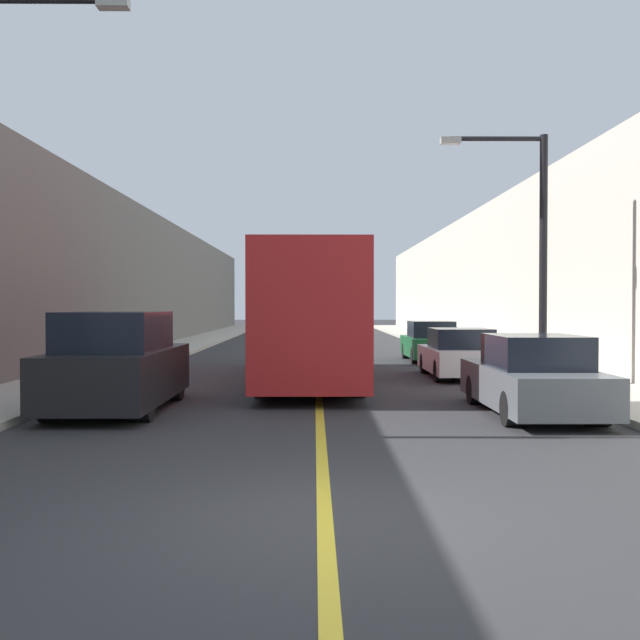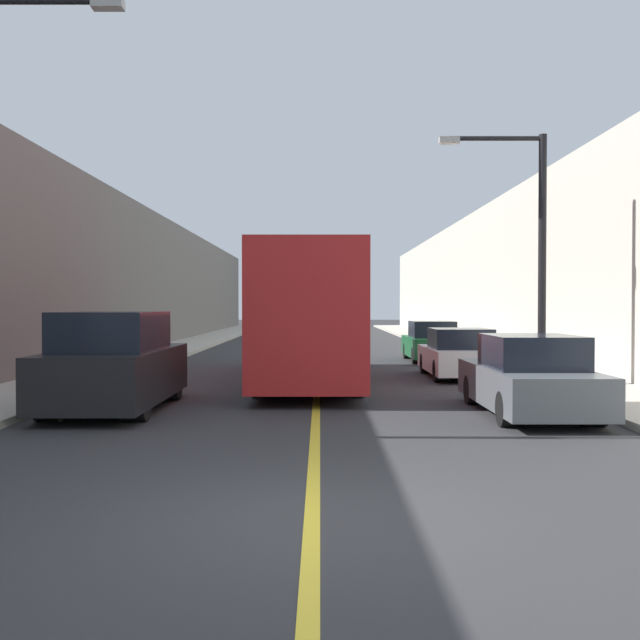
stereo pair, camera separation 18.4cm
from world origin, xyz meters
The scene contains 12 objects.
ground_plane centered at (0.00, 0.00, 0.00)m, with size 200.00×200.00×0.00m, color #2D2D30.
sidewalk_left centered at (-6.63, 30.00, 0.07)m, with size 2.58×72.00×0.14m, color #B2AA9E.
sidewalk_right centered at (6.63, 30.00, 0.07)m, with size 2.58×72.00×0.14m, color #B2AA9E.
building_row_left centered at (-9.91, 30.00, 3.33)m, with size 4.00×72.00×6.65m, color #66605B.
building_row_right centered at (9.91, 30.00, 3.43)m, with size 4.00×72.00×6.87m, color #B7B2A3.
road_center_line centered at (0.00, 30.00, 0.00)m, with size 0.16×72.00×0.01m, color gold.
bus centered at (-0.20, 13.46, 1.87)m, with size 2.57×11.66×3.52m.
parked_suv_left centered at (-4.04, 7.69, 0.91)m, with size 2.00×4.98×1.98m.
car_right_near centered at (4.10, 7.05, 0.69)m, with size 1.82×4.73×1.54m.
car_right_mid centered at (4.13, 14.41, 0.65)m, with size 1.86×4.21×1.44m.
car_right_far centered at (4.26, 20.77, 0.68)m, with size 1.76×4.32×1.51m.
street_lamp_right centered at (5.36, 11.44, 3.78)m, with size 2.69×0.24×6.22m.
Camera 2 is at (0.08, -7.27, 2.11)m, focal length 42.00 mm.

